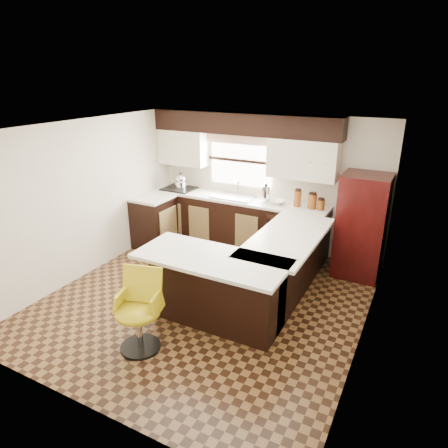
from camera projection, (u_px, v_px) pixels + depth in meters
The scene contains 30 objects.
floor at pixel (205, 300), 5.67m from camera, with size 4.40×4.40×0.00m, color #49301A.
ceiling at pixel (202, 128), 4.81m from camera, with size 4.40×4.40×0.00m, color silver.
wall_back at pixel (267, 183), 7.06m from camera, with size 4.40×4.40×0.00m, color beige.
wall_front at pixel (74, 301), 3.42m from camera, with size 4.40×4.40×0.00m, color beige.
wall_left at pixel (86, 199), 6.15m from camera, with size 4.40×4.40×0.00m, color beige.
wall_right at pixel (371, 253), 4.33m from camera, with size 4.40×4.40×0.00m, color beige.
base_cab_back at pixel (236, 223), 7.27m from camera, with size 3.30×0.60×0.90m, color black.
base_cab_left at pixel (154, 222), 7.32m from camera, with size 0.60×0.70×0.90m, color black.
counter_back at pixel (236, 199), 7.11m from camera, with size 3.30×0.60×0.04m, color silver.
counter_left at pixel (153, 198), 7.15m from camera, with size 0.60×0.70×0.04m, color silver.
soffit at pixel (243, 124), 6.72m from camera, with size 3.40×0.35×0.36m, color black.
upper_cab_left at pixel (183, 147), 7.43m from camera, with size 0.94×0.35×0.64m, color beige.
upper_cab_right at pixel (303, 159), 6.44m from camera, with size 1.14×0.35×0.64m, color beige.
window_pane at pixel (241, 161), 7.14m from camera, with size 1.20×0.02×0.90m, color white.
valance at pixel (240, 139), 6.96m from camera, with size 1.30×0.06×0.18m, color #D19B93.
sink at pixel (233, 197), 7.10m from camera, with size 0.75×0.45×0.03m, color #B2B2B7.
dishwasher at pixel (283, 240), 6.61m from camera, with size 0.58×0.03×0.78m, color black.
cooktop at pixel (179, 188), 7.60m from camera, with size 0.58×0.50×0.03m, color black.
peninsula_long at pixel (282, 267), 5.63m from camera, with size 0.60×1.95×0.90m, color black.
peninsula_return at pixel (217, 290), 5.05m from camera, with size 1.65×0.60×0.90m, color black.
counter_pen_long at pixel (287, 237), 5.44m from camera, with size 0.84×1.95×0.04m, color silver.
counter_pen_return at pixel (211, 259), 4.82m from camera, with size 1.89×0.84×0.04m, color silver.
refrigerator at pixel (361, 226), 6.14m from camera, with size 0.70×0.67×1.63m, color #320808.
bar_chair at pixel (138, 313), 4.52m from camera, with size 0.51×0.51×0.96m, color gold, non-canonical shape.
kettle at pixel (181, 180), 7.52m from camera, with size 0.22×0.22×0.30m, color silver, non-canonical shape.
percolator at pixel (266, 194), 6.81m from camera, with size 0.14×0.14×0.28m, color silver.
mixing_bowl at pixel (277, 202), 6.76m from camera, with size 0.26×0.26×0.06m, color white.
canister_large at pixel (298, 199), 6.58m from camera, with size 0.12×0.12×0.27m, color brown.
canister_med at pixel (312, 201), 6.48m from camera, with size 0.14×0.14×0.24m, color brown.
canister_small at pixel (321, 205), 6.43m from camera, with size 0.12×0.12×0.17m, color brown.
Camera 1 is at (2.51, -4.23, 3.03)m, focal length 32.00 mm.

